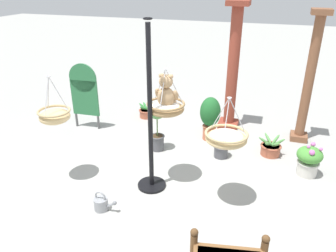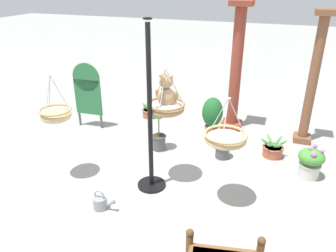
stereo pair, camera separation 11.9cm
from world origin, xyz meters
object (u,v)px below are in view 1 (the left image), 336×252
hanging_basket_with_teddy (166,108)px  potted_plant_small_succulent (146,112)px  greenhouse_pillar_left (233,70)px  potted_plant_flowering_red (221,144)px  greenhouse_pillar_right (309,82)px  potted_plant_tall_leafy (157,126)px  watering_can (102,203)px  potted_plant_conical_shrub (271,148)px  display_pole_central (151,141)px  display_sign_board (84,91)px  potted_plant_bushy_green (309,160)px  hanging_basket_left_high (55,116)px  hanging_basket_right_low (226,137)px  teddy_bear (166,93)px  potted_plant_fern_front (210,116)px

hanging_basket_with_teddy → potted_plant_small_succulent: hanging_basket_with_teddy is taller
greenhouse_pillar_left → potted_plant_flowering_red: bearing=-86.5°
greenhouse_pillar_right → potted_plant_tall_leafy: size_ratio=2.79×
greenhouse_pillar_right → watering_can: 4.33m
hanging_basket_with_teddy → potted_plant_conical_shrub: bearing=41.3°
display_pole_central → potted_plant_flowering_red: (0.86, 1.26, -0.55)m
potted_plant_tall_leafy → watering_can: potted_plant_tall_leafy is taller
potted_plant_small_succulent → display_sign_board: display_sign_board is taller
potted_plant_tall_leafy → potted_plant_bushy_green: bearing=-0.4°
potted_plant_flowering_red → watering_can: bearing=-123.3°
display_pole_central → greenhouse_pillar_right: size_ratio=1.01×
display_pole_central → potted_plant_flowering_red: bearing=55.7°
hanging_basket_left_high → hanging_basket_right_low: size_ratio=1.08×
teddy_bear → potted_plant_small_succulent: 2.92m
display_sign_board → hanging_basket_left_high: bearing=-70.1°
display_pole_central → potted_plant_fern_front: size_ratio=2.85×
greenhouse_pillar_left → display_pole_central: bearing=-106.4°
hanging_basket_with_teddy → hanging_basket_left_high: size_ratio=0.95×
hanging_basket_right_low → greenhouse_pillar_left: (-0.32, 2.66, 0.21)m
hanging_basket_right_low → watering_can: bearing=-154.8°
potted_plant_conical_shrub → potted_plant_tall_leafy: bearing=-166.9°
potted_plant_bushy_green → potted_plant_conical_shrub: size_ratio=1.13×
teddy_bear → watering_can: teddy_bear is taller
potted_plant_bushy_green → greenhouse_pillar_right: bearing=94.1°
potted_plant_fern_front → potted_plant_flowering_red: size_ratio=1.63×
display_pole_central → hanging_basket_right_low: 1.13m
hanging_basket_right_low → potted_plant_small_succulent: size_ratio=1.58×
hanging_basket_with_teddy → potted_plant_small_succulent: bearing=118.9°
greenhouse_pillar_left → potted_plant_bushy_green: greenhouse_pillar_left is taller
potted_plant_flowering_red → potted_plant_bushy_green: potted_plant_bushy_green is taller
teddy_bear → display_sign_board: (-2.26, 1.33, -0.63)m
potted_plant_flowering_red → display_sign_board: size_ratio=0.39×
potted_plant_flowering_red → hanging_basket_right_low: bearing=-79.4°
hanging_basket_with_teddy → hanging_basket_left_high: (-1.60, -0.50, -0.14)m
greenhouse_pillar_left → potted_plant_bushy_green: size_ratio=4.76×
display_sign_board → greenhouse_pillar_right: bearing=11.1°
hanging_basket_left_high → potted_plant_bushy_green: size_ratio=1.33×
hanging_basket_right_low → watering_can: 1.97m
greenhouse_pillar_right → potted_plant_bushy_green: (0.09, -1.32, -0.92)m
potted_plant_fern_front → display_sign_board: display_sign_board is taller
hanging_basket_left_high → potted_plant_fern_front: (1.95, 2.14, -0.60)m
potted_plant_tall_leafy → display_pole_central: bearing=-74.1°
potted_plant_fern_front → hanging_basket_left_high: bearing=-132.3°
potted_plant_small_succulent → display_sign_board: 1.54m
greenhouse_pillar_left → greenhouse_pillar_right: (1.45, -0.18, -0.05)m
greenhouse_pillar_right → potted_plant_fern_front: bearing=-162.0°
hanging_basket_left_high → potted_plant_flowering_red: hanging_basket_left_high is taller
potted_plant_conical_shrub → watering_can: (-2.18, -2.38, -0.03)m
display_pole_central → display_sign_board: 2.66m
potted_plant_fern_front → potted_plant_bushy_green: potted_plant_fern_front is taller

